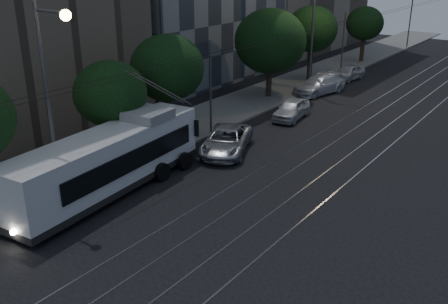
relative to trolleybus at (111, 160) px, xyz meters
name	(u,v)px	position (x,y,z in m)	size (l,w,h in m)	color
ground	(167,220)	(4.10, -0.64, -1.59)	(120.00, 120.00, 0.00)	black
sidewalk	(264,95)	(-3.40, 19.36, -1.51)	(5.00, 90.00, 0.15)	slate
tram_rails	(385,118)	(6.60, 19.36, -1.58)	(4.52, 90.00, 0.02)	#9B9BA3
overhead_wires	(294,57)	(-0.87, 19.36, 1.88)	(2.23, 90.00, 6.00)	black
trolleybus	(111,160)	(0.00, 0.00, 0.00)	(3.43, 11.60, 5.63)	silver
pickup_silver	(226,140)	(1.40, 7.45, -0.88)	(2.34, 5.08, 1.41)	#ACAEB4
car_white_a	(291,109)	(1.31, 15.35, -0.90)	(1.63, 4.04, 1.38)	silver
car_white_b	(319,85)	(-0.20, 22.75, -0.84)	(2.09, 5.14, 1.49)	silver
car_white_c	(325,82)	(-0.20, 23.86, -0.86)	(1.54, 4.41, 1.45)	#BBBABF
car_white_d	(349,72)	(-0.20, 28.86, -0.89)	(1.65, 4.10, 1.40)	silver
tree_1	(110,94)	(-2.40, 2.38, 2.36)	(3.83, 3.83, 5.70)	black
tree_2	(167,68)	(-2.90, 7.36, 2.81)	(4.44, 4.44, 6.42)	black
tree_3	(270,41)	(-2.90, 19.20, 2.91)	(5.58, 5.58, 7.02)	black
tree_4	(312,29)	(-2.90, 26.27, 3.07)	(4.49, 4.49, 6.70)	black
tree_5	(365,24)	(-2.40, 37.52, 2.50)	(3.88, 3.88, 5.86)	black
streetlamp_near	(52,88)	(-0.70, -2.22, 3.87)	(2.20, 0.44, 8.96)	#505052
streetlamp_far	(319,10)	(-0.77, 22.91, 5.07)	(2.67, 0.44, 11.17)	#505052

